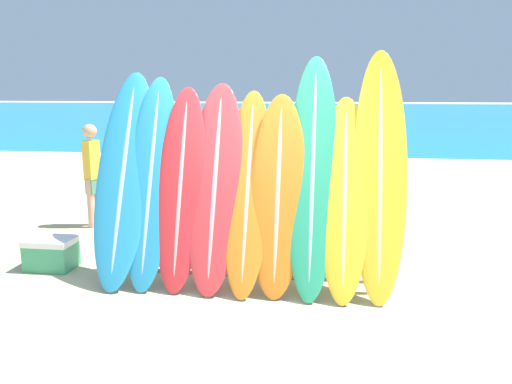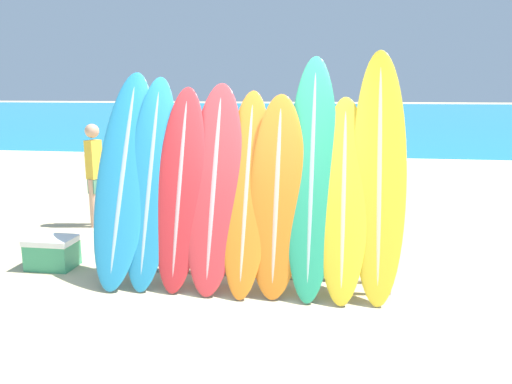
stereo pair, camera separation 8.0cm
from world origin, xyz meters
The scene contains 16 objects.
ground_plane centered at (0.00, 0.00, 0.00)m, with size 160.00×160.00×0.00m, color #CCB789.
ocean_water centered at (0.00, 39.96, 0.00)m, with size 120.00×60.00×0.01m.
surfboard_rack centered at (0.14, 0.58, 0.45)m, with size 3.00×0.04×0.83m.
surfboard_slot_0 centered at (-1.18, 0.68, 1.12)m, with size 0.60×1.08×2.23m.
surfboard_slot_1 centered at (-0.87, 0.66, 1.09)m, with size 0.52×0.93×2.18m.
surfboard_slot_2 centered at (-0.54, 0.62, 1.04)m, with size 0.51×0.85×2.07m.
surfboard_slot_3 centered at (-0.18, 0.65, 1.06)m, with size 0.57×0.95×2.11m.
surfboard_slot_4 centered at (0.16, 0.64, 1.02)m, with size 0.48×0.97×2.03m.
surfboard_slot_5 centered at (0.47, 0.61, 1.00)m, with size 0.57×0.82×2.00m.
surfboard_slot_6 centered at (0.81, 0.71, 1.20)m, with size 0.51×1.09×2.39m.
surfboard_slot_7 centered at (1.13, 0.62, 0.98)m, with size 0.49×0.93×1.97m.
surfboard_slot_8 centered at (1.47, 0.71, 1.22)m, with size 0.53×1.02×2.44m.
person_near_water centered at (-2.48, 2.59, 0.84)m, with size 0.21×0.25×1.54m.
person_mid_beach centered at (-0.90, 8.90, 0.89)m, with size 0.22×0.27×1.63m.
person_far_left centered at (-2.63, 4.74, 0.92)m, with size 0.29×0.23×1.69m.
cooler_box centered at (-2.15, 0.80, 0.18)m, with size 0.54×0.39×0.36m.
Camera 2 is at (1.01, -4.28, 2.03)m, focal length 35.00 mm.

